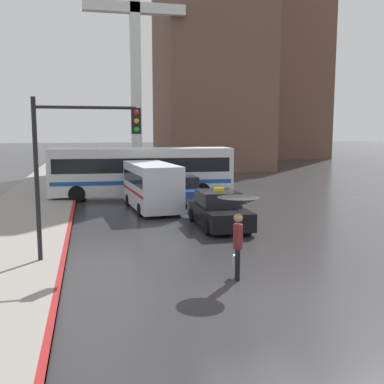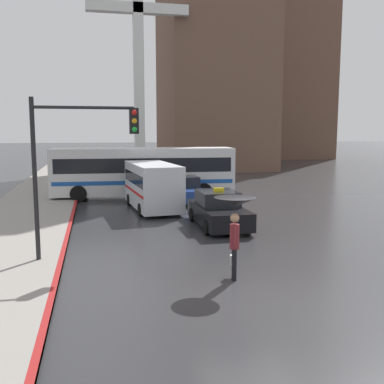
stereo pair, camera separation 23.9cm
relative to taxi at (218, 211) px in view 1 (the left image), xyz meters
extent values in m
plane|color=#2D2D30|center=(-1.36, -8.06, -0.69)|extent=(300.00, 300.00, 0.00)
cube|color=maroon|center=(-6.25, -8.06, -0.62)|extent=(0.16, 120.00, 0.13)
cube|color=black|center=(0.00, -0.05, -0.16)|extent=(1.80, 4.43, 0.74)
cube|color=black|center=(0.00, 0.17, 0.52)|extent=(1.58, 1.99, 0.62)
cylinder|color=black|center=(0.86, -1.43, -0.39)|extent=(0.20, 0.60, 0.60)
cylinder|color=black|center=(-0.85, -1.43, -0.39)|extent=(0.20, 0.60, 0.60)
cylinder|color=black|center=(0.86, 1.32, -0.39)|extent=(0.20, 0.60, 0.60)
cylinder|color=black|center=(-0.85, 1.32, -0.39)|extent=(0.20, 0.60, 0.60)
cube|color=yellow|center=(0.00, -0.05, 0.91)|extent=(0.44, 0.16, 0.16)
cube|color=navy|center=(-0.09, 7.03, -0.18)|extent=(1.80, 4.25, 0.69)
cube|color=black|center=(-0.09, 7.25, 0.47)|extent=(1.58, 1.91, 0.62)
cylinder|color=black|center=(0.76, 5.72, -0.39)|extent=(0.20, 0.60, 0.60)
cylinder|color=black|center=(-0.95, 5.72, -0.39)|extent=(0.20, 0.60, 0.60)
cylinder|color=black|center=(0.76, 8.35, -0.39)|extent=(0.20, 0.60, 0.60)
cylinder|color=black|center=(-0.95, 8.35, -0.39)|extent=(0.20, 0.60, 0.60)
cube|color=silver|center=(-2.23, 4.79, 0.60)|extent=(2.48, 5.64, 2.25)
cube|color=black|center=(-2.23, 4.79, 1.00)|extent=(2.46, 5.21, 0.58)
cube|color=red|center=(-2.23, 4.79, 0.32)|extent=(2.49, 5.43, 0.14)
cylinder|color=black|center=(-1.14, 3.23, -0.38)|extent=(0.26, 0.65, 0.63)
cylinder|color=black|center=(-3.03, 3.06, -0.38)|extent=(0.26, 0.65, 0.63)
cylinder|color=black|center=(-1.43, 6.51, -0.38)|extent=(0.26, 0.65, 0.63)
cylinder|color=black|center=(-3.33, 6.34, -0.38)|extent=(0.26, 0.65, 0.63)
cube|color=silver|center=(-2.22, 9.18, 0.97)|extent=(11.09, 3.03, 2.79)
cube|color=black|center=(-2.22, 9.18, 1.38)|extent=(10.54, 3.02, 0.85)
cube|color=#194C9E|center=(-2.22, 9.18, 0.38)|extent=(10.76, 3.04, 0.24)
cylinder|color=black|center=(-6.12, 8.17, -0.21)|extent=(0.97, 0.33, 0.96)
cylinder|color=black|center=(-6.00, 10.56, -0.21)|extent=(0.97, 0.33, 0.96)
cylinder|color=black|center=(1.28, 7.81, -0.21)|extent=(0.97, 0.33, 0.96)
cylinder|color=black|center=(1.40, 10.20, -0.21)|extent=(0.97, 0.33, 0.96)
cylinder|color=black|center=(-1.47, -6.94, -0.25)|extent=(0.14, 0.14, 0.87)
cylinder|color=black|center=(-1.42, -6.72, -0.25)|extent=(0.14, 0.14, 0.87)
cylinder|color=maroon|center=(-1.44, -6.83, 0.53)|extent=(0.32, 0.32, 0.69)
sphere|color=#997051|center=(-1.44, -6.83, 1.05)|extent=(0.25, 0.25, 0.25)
cylinder|color=maroon|center=(-1.48, -7.00, 0.58)|extent=(0.08, 0.08, 0.59)
cylinder|color=maroon|center=(-1.40, -6.66, 0.58)|extent=(0.08, 0.08, 0.59)
cone|color=black|center=(-1.44, -6.83, 1.49)|extent=(1.16, 1.16, 0.26)
cylinder|color=black|center=(-1.44, -6.83, 1.13)|extent=(0.02, 0.02, 0.71)
cube|color=white|center=(-1.43, -6.57, -0.21)|extent=(0.14, 0.20, 0.28)
cylinder|color=black|center=(-6.93, -4.10, 1.86)|extent=(0.14, 0.14, 5.10)
cylinder|color=black|center=(-5.41, -4.10, 4.11)|extent=(3.03, 0.10, 0.10)
cube|color=black|center=(-3.90, -4.10, 3.71)|extent=(0.28, 0.28, 0.80)
sphere|color=red|center=(-3.90, -4.26, 3.97)|extent=(0.16, 0.16, 0.16)
sphere|color=orange|center=(-3.90, -4.26, 3.71)|extent=(0.16, 0.16, 0.16)
sphere|color=green|center=(-3.90, -4.26, 3.45)|extent=(0.16, 0.16, 0.16)
cube|color=brown|center=(7.74, 30.21, 15.92)|extent=(10.77, 12.88, 33.23)
cube|color=brown|center=(21.64, 45.69, 15.16)|extent=(15.20, 9.20, 31.71)
cube|color=white|center=(-1.01, 23.51, 9.66)|extent=(0.90, 0.90, 20.71)
cube|color=white|center=(-1.01, 23.51, 14.22)|extent=(9.11, 0.90, 0.90)
camera|label=1|loc=(-5.36, -18.28, 3.41)|focal=42.00mm
camera|label=2|loc=(-5.13, -18.34, 3.41)|focal=42.00mm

